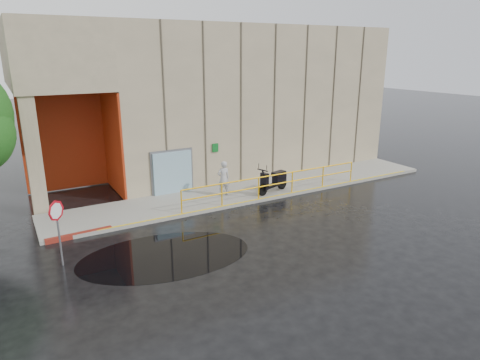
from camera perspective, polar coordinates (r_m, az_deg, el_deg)
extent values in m
plane|color=black|center=(15.77, -1.65, -8.20)|extent=(120.00, 120.00, 0.00)
cube|color=gray|center=(21.25, 2.14, -1.31)|extent=(20.00, 3.00, 0.15)
cube|color=gray|center=(26.97, -1.50, 11.07)|extent=(16.00, 10.00, 8.00)
cube|color=gray|center=(23.80, -24.07, 14.98)|extent=(4.00, 10.00, 3.00)
cube|color=gray|center=(19.52, -25.80, 2.77)|extent=(0.60, 0.60, 5.00)
cube|color=#B22E10|center=(22.69, -22.45, 4.92)|extent=(3.80, 0.15, 4.90)
cube|color=#B22E10|center=(21.32, -16.60, 4.80)|extent=(0.10, 3.50, 4.90)
cube|color=#96B9CD|center=(20.51, -8.95, 0.97)|extent=(1.90, 0.10, 2.00)
cube|color=slate|center=(20.59, -9.03, 1.02)|extent=(2.10, 0.06, 2.20)
cube|color=#0D5E1E|center=(21.23, -3.31, 4.32)|extent=(0.32, 0.04, 0.42)
cylinder|color=#FAB30D|center=(19.99, 4.82, 0.70)|extent=(9.50, 0.06, 0.06)
cylinder|color=#FAB30D|center=(20.11, 4.79, -0.54)|extent=(9.50, 0.06, 0.06)
imported|color=#AAAAAE|center=(19.98, -2.22, 0.22)|extent=(0.62, 0.43, 1.65)
cylinder|color=black|center=(20.10, 3.05, -1.31)|extent=(0.58, 0.26, 0.57)
cylinder|color=black|center=(21.13, 5.63, -0.47)|extent=(0.58, 0.26, 0.57)
cylinder|color=slate|center=(14.87, -22.93, -7.09)|extent=(0.06, 0.06, 1.94)
cylinder|color=#AF0A16|center=(14.52, -23.32, -3.77)|extent=(0.51, 0.49, 0.67)
cylinder|color=white|center=(14.49, -23.31, -3.80)|extent=(0.39, 0.37, 0.53)
cube|color=maroon|center=(17.17, -20.64, -6.85)|extent=(2.41, 0.28, 0.18)
cube|color=black|center=(14.97, -9.91, -9.88)|extent=(6.33, 4.45, 0.01)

